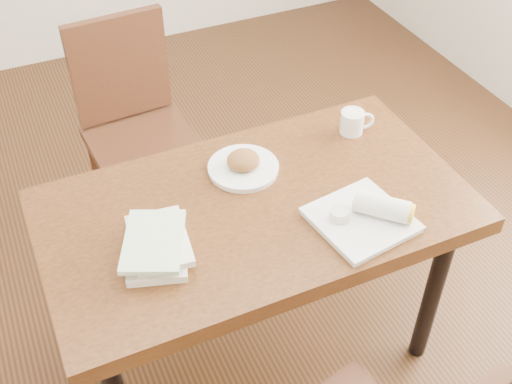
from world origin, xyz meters
name	(u,v)px	position (x,y,z in m)	size (l,w,h in m)	color
ground	(256,348)	(0.00, 0.00, -0.01)	(4.00, 5.00, 0.01)	#472814
table	(256,224)	(0.00, 0.00, 0.66)	(1.31, 0.73, 0.75)	brown
chair_far	(134,118)	(-0.15, 0.88, 0.55)	(0.45, 0.45, 0.95)	#4A2315
plate_scone	(243,165)	(0.03, 0.16, 0.77)	(0.23, 0.23, 0.07)	white
coffee_mug	(353,122)	(0.46, 0.20, 0.79)	(0.12, 0.08, 0.08)	white
plate_burrito	(368,215)	(0.27, -0.21, 0.78)	(0.30, 0.30, 0.09)	white
book_stack	(157,245)	(-0.34, -0.07, 0.78)	(0.24, 0.28, 0.06)	white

